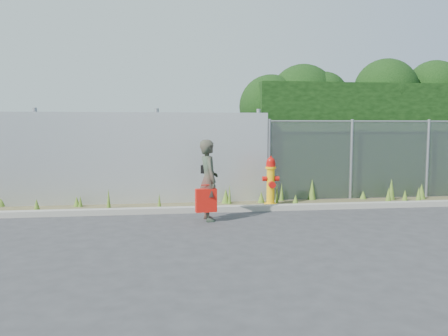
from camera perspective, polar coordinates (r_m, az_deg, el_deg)
ground at (r=7.94m, az=3.54°, el=-8.12°), size 80.00×80.00×0.00m
curb at (r=9.66m, az=1.45°, el=-5.32°), size 16.00×0.22×0.12m
weed_strip at (r=10.32m, az=0.28°, el=-4.29°), size 16.00×1.31×0.55m
corrugated_fence at (r=10.74m, az=-16.97°, el=1.14°), size 8.50×0.21×2.30m
chainlink_fence at (r=12.07m, az=20.84°, el=1.12°), size 6.50×0.07×2.05m
hedge at (r=12.93m, az=18.40°, el=5.82°), size 7.71×1.87×3.75m
fire_hydrant at (r=10.30m, az=6.11°, el=-1.80°), size 0.39×0.35×1.18m
woman at (r=8.63m, az=-2.05°, el=-1.61°), size 0.47×0.64×1.61m
red_tote_bag at (r=8.50m, az=-2.36°, el=-4.24°), size 0.41×0.15×0.54m
black_shoulder_bag at (r=8.83m, az=-2.27°, el=-0.17°), size 0.23×0.10×0.17m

